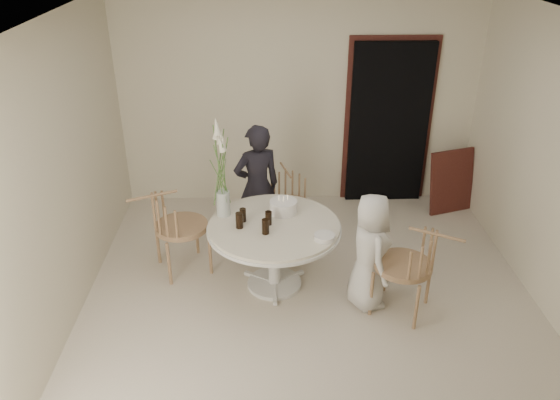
{
  "coord_description": "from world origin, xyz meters",
  "views": [
    {
      "loc": [
        -0.42,
        -4.39,
        3.43
      ],
      "look_at": [
        -0.29,
        0.3,
        0.97
      ],
      "focal_mm": 35.0,
      "sensor_mm": 36.0,
      "label": 1
    }
  ],
  "objects_px": {
    "chair_right": "(418,260)",
    "chair_left": "(168,221)",
    "chair_far": "(288,194)",
    "birthday_cake": "(283,207)",
    "table": "(274,234)",
    "girl": "(257,187)",
    "flower_vase": "(222,176)",
    "boy": "(370,252)"
  },
  "relations": [
    {
      "from": "chair_right",
      "to": "flower_vase",
      "type": "relative_size",
      "value": 0.91
    },
    {
      "from": "boy",
      "to": "chair_right",
      "type": "bearing_deg",
      "value": -123.45
    },
    {
      "from": "chair_left",
      "to": "girl",
      "type": "relative_size",
      "value": 0.66
    },
    {
      "from": "table",
      "to": "boy",
      "type": "relative_size",
      "value": 1.12
    },
    {
      "from": "chair_right",
      "to": "girl",
      "type": "distance_m",
      "value": 2.0
    },
    {
      "from": "chair_right",
      "to": "girl",
      "type": "xyz_separation_m",
      "value": [
        -1.49,
        1.33,
        0.12
      ]
    },
    {
      "from": "table",
      "to": "girl",
      "type": "distance_m",
      "value": 0.87
    },
    {
      "from": "chair_right",
      "to": "chair_far",
      "type": "bearing_deg",
      "value": -114.07
    },
    {
      "from": "table",
      "to": "chair_far",
      "type": "xyz_separation_m",
      "value": [
        0.18,
        1.05,
        -0.09
      ]
    },
    {
      "from": "girl",
      "to": "flower_vase",
      "type": "height_order",
      "value": "flower_vase"
    },
    {
      "from": "table",
      "to": "chair_far",
      "type": "distance_m",
      "value": 1.07
    },
    {
      "from": "chair_left",
      "to": "boy",
      "type": "distance_m",
      "value": 2.08
    },
    {
      "from": "chair_right",
      "to": "table",
      "type": "bearing_deg",
      "value": -80.88
    },
    {
      "from": "chair_far",
      "to": "boy",
      "type": "bearing_deg",
      "value": -76.1
    },
    {
      "from": "chair_right",
      "to": "chair_left",
      "type": "bearing_deg",
      "value": -78.31
    },
    {
      "from": "table",
      "to": "chair_left",
      "type": "distance_m",
      "value": 1.13
    },
    {
      "from": "chair_far",
      "to": "birthday_cake",
      "type": "xyz_separation_m",
      "value": [
        -0.08,
        -0.81,
        0.27
      ]
    },
    {
      "from": "girl",
      "to": "flower_vase",
      "type": "relative_size",
      "value": 1.41
    },
    {
      "from": "chair_right",
      "to": "boy",
      "type": "relative_size",
      "value": 0.79
    },
    {
      "from": "chair_far",
      "to": "flower_vase",
      "type": "relative_size",
      "value": 0.78
    },
    {
      "from": "table",
      "to": "chair_left",
      "type": "relative_size",
      "value": 1.38
    },
    {
      "from": "boy",
      "to": "birthday_cake",
      "type": "xyz_separation_m",
      "value": [
        -0.8,
        0.55,
        0.2
      ]
    },
    {
      "from": "chair_right",
      "to": "chair_left",
      "type": "distance_m",
      "value": 2.53
    },
    {
      "from": "table",
      "to": "chair_far",
      "type": "height_order",
      "value": "chair_far"
    },
    {
      "from": "birthday_cake",
      "to": "flower_vase",
      "type": "distance_m",
      "value": 0.71
    },
    {
      "from": "chair_left",
      "to": "boy",
      "type": "xyz_separation_m",
      "value": [
        1.99,
        -0.6,
        -0.03
      ]
    },
    {
      "from": "chair_far",
      "to": "boy",
      "type": "xyz_separation_m",
      "value": [
        0.72,
        -1.36,
        0.07
      ]
    },
    {
      "from": "girl",
      "to": "boy",
      "type": "xyz_separation_m",
      "value": [
        1.07,
        -1.15,
        -0.13
      ]
    },
    {
      "from": "girl",
      "to": "chair_left",
      "type": "bearing_deg",
      "value": 11.54
    },
    {
      "from": "boy",
      "to": "chair_far",
      "type": "bearing_deg",
      "value": 16.73
    },
    {
      "from": "birthday_cake",
      "to": "chair_far",
      "type": "bearing_deg",
      "value": 84.23
    },
    {
      "from": "table",
      "to": "girl",
      "type": "xyz_separation_m",
      "value": [
        -0.17,
        0.84,
        0.11
      ]
    },
    {
      "from": "boy",
      "to": "chair_left",
      "type": "bearing_deg",
      "value": 62.29
    },
    {
      "from": "chair_left",
      "to": "chair_right",
      "type": "bearing_deg",
      "value": -132.08
    },
    {
      "from": "chair_right",
      "to": "flower_vase",
      "type": "bearing_deg",
      "value": -81.52
    },
    {
      "from": "flower_vase",
      "to": "chair_far",
      "type": "bearing_deg",
      "value": 50.55
    },
    {
      "from": "table",
      "to": "chair_right",
      "type": "relative_size",
      "value": 1.41
    },
    {
      "from": "table",
      "to": "chair_left",
      "type": "bearing_deg",
      "value": 165.55
    },
    {
      "from": "girl",
      "to": "birthday_cake",
      "type": "bearing_deg",
      "value": 94.5
    },
    {
      "from": "chair_right",
      "to": "birthday_cake",
      "type": "bearing_deg",
      "value": -91.2
    },
    {
      "from": "table",
      "to": "flower_vase",
      "type": "xyz_separation_m",
      "value": [
        -0.51,
        0.21,
        0.54
      ]
    },
    {
      "from": "chair_right",
      "to": "chair_left",
      "type": "xyz_separation_m",
      "value": [
        -2.41,
        0.77,
        0.02
      ]
    }
  ]
}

